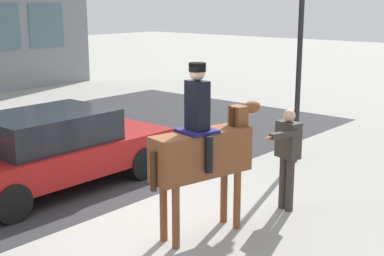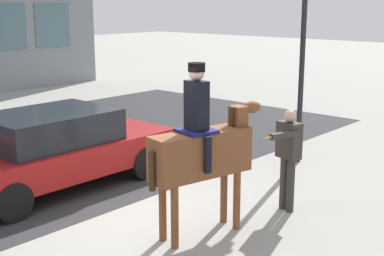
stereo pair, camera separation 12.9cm
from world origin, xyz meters
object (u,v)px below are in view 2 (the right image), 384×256
at_px(street_car_near_lane, 54,148).
at_px(mounted_horse_lead, 203,149).
at_px(traffic_light, 305,21).
at_px(pedestrian_bystander, 288,152).

bearing_deg(street_car_near_lane, mounted_horse_lead, -85.56).
bearing_deg(traffic_light, mounted_horse_lead, -168.24).
height_order(street_car_near_lane, traffic_light, traffic_light).
height_order(pedestrian_bystander, traffic_light, traffic_light).
bearing_deg(street_car_near_lane, pedestrian_bystander, -63.67).
relative_size(mounted_horse_lead, pedestrian_bystander, 1.51).
bearing_deg(street_car_near_lane, traffic_light, -29.50).
xyz_separation_m(mounted_horse_lead, pedestrian_bystander, (1.62, -0.43, -0.31)).
xyz_separation_m(pedestrian_bystander, traffic_light, (2.55, 1.30, 1.98)).
height_order(pedestrian_bystander, street_car_near_lane, pedestrian_bystander).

